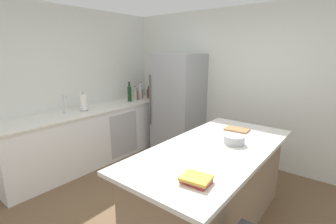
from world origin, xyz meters
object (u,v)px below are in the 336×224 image
Objects in this scene: vinegar_bottle at (142,93)px; hot_sauce_bottle at (137,95)px; sink_faucet at (64,104)px; cookbook_stack at (196,179)px; wine_bottle at (129,93)px; cutting_board at (237,130)px; syrup_bottle at (148,93)px; kitchen_island at (212,185)px; gin_bottle at (135,95)px; mixing_bowl at (234,140)px; olive_oil_bottle at (150,92)px; paper_towel_roll at (84,103)px; refrigerator at (178,104)px; soda_bottle at (141,92)px.

vinegar_bottle is 0.18m from hot_sauce_bottle.
sink_faucet is 1.23× the size of cookbook_stack.
wine_bottle is 2.38m from cutting_board.
kitchen_island is at bearing -32.76° from syrup_bottle.
gin_bottle is 0.77× the size of wine_bottle.
mixing_bowl is at bearing -21.83° from hot_sauce_bottle.
syrup_bottle is at bearing -69.52° from olive_oil_bottle.
paper_towel_roll is 1.03× the size of cutting_board.
mixing_bowl is 0.75× the size of cutting_board.
cookbook_stack is at bearing -33.75° from wine_bottle.
mixing_bowl is at bearing 96.75° from cookbook_stack.
sink_faucet is 1.90m from olive_oil_bottle.
hot_sauce_bottle is 0.21m from wine_bottle.
mixing_bowl is at bearing 61.54° from kitchen_island.
wine_bottle reaches higher than mixing_bowl.
mixing_bowl is (1.64, -1.22, 0.03)m from refrigerator.
olive_oil_bottle is 0.58m from wine_bottle.
refrigerator is 0.89m from soda_bottle.
syrup_bottle is 1.12× the size of mixing_bowl.
soda_bottle is 2.43m from cutting_board.
cutting_board is at bearing -15.13° from soda_bottle.
refrigerator is 6.11× the size of cutting_board.
refrigerator is at bearing 136.51° from kitchen_island.
syrup_bottle is 0.66× the size of wine_bottle.
refrigerator is 7.33× the size of syrup_bottle.
sink_faucet reaches higher than kitchen_island.
paper_towel_roll reaches higher than cutting_board.
hot_sauce_bottle is 3.28m from cookbook_stack.
olive_oil_bottle reaches higher than mixing_bowl.
mixing_bowl reaches higher than kitchen_island.
paper_towel_roll is 1.06× the size of olive_oil_bottle.
olive_oil_bottle is (0.04, 1.58, -0.02)m from paper_towel_roll.
cutting_board is at bearing -21.41° from olive_oil_bottle.
cutting_board is (2.31, -0.45, -0.13)m from gin_bottle.
olive_oil_bottle is at bearing 145.97° from kitchen_island.
soda_bottle reaches higher than paper_towel_roll.
cutting_board is at bearing -11.03° from gin_bottle.
cutting_board is (2.29, -0.81, -0.12)m from syrup_bottle.
refrigerator reaches higher than vinegar_bottle.
olive_oil_bottle is at bearing 87.57° from wine_bottle.
wine_bottle is (-0.00, -0.20, 0.07)m from hot_sauce_bottle.
sink_faucet is 1.80m from syrup_bottle.
syrup_bottle is 2.43m from cutting_board.
olive_oil_bottle is at bearing 87.83° from sink_faucet.
soda_bottle is 1.20× the size of gin_bottle.
sink_faucet is 0.79× the size of wine_bottle.
paper_towel_roll reaches higher than sink_faucet.
olive_oil_bottle is at bearing 151.03° from mixing_bowl.
vinegar_bottle is 0.90× the size of gin_bottle.
mixing_bowl is at bearing -27.54° from syrup_bottle.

